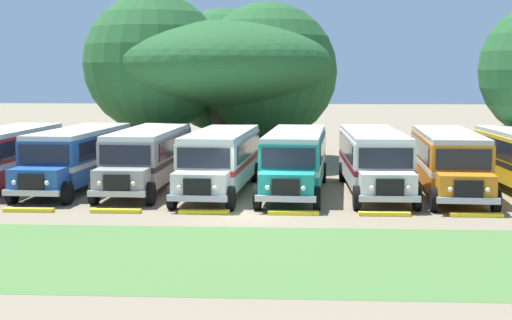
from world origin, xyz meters
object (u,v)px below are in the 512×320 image
at_px(broad_shade_tree, 218,67).
at_px(parked_bus_slot_0, 4,155).
at_px(parked_bus_slot_2, 148,155).
at_px(parked_bus_slot_4, 295,158).
at_px(parked_bus_slot_6, 448,159).
at_px(parked_bus_slot_3, 221,158).
at_px(parked_bus_slot_5, 374,158).
at_px(parked_bus_slot_1, 78,155).

bearing_deg(broad_shade_tree, parked_bus_slot_0, -126.49).
xyz_separation_m(parked_bus_slot_2, parked_bus_slot_4, (7.06, -0.81, 0.00)).
xyz_separation_m(parked_bus_slot_6, broad_shade_tree, (-12.00, 12.67, 4.31)).
bearing_deg(parked_bus_slot_0, parked_bus_slot_4, 89.22).
relative_size(parked_bus_slot_3, parked_bus_slot_5, 1.00).
xyz_separation_m(parked_bus_slot_3, broad_shade_tree, (-1.53, 12.77, 4.31)).
distance_m(parked_bus_slot_0, parked_bus_slot_1, 3.54).
height_order(parked_bus_slot_1, parked_bus_slot_2, same).
bearing_deg(parked_bus_slot_3, parked_bus_slot_1, -94.47).
xyz_separation_m(parked_bus_slot_0, parked_bus_slot_1, (3.53, 0.34, 0.00)).
relative_size(parked_bus_slot_4, parked_bus_slot_5, 1.00).
bearing_deg(parked_bus_slot_2, parked_bus_slot_6, 88.03).
bearing_deg(parked_bus_slot_1, parked_bus_slot_5, 90.63).
distance_m(parked_bus_slot_1, broad_shade_tree, 13.73).
xyz_separation_m(parked_bus_slot_1, parked_bus_slot_3, (7.00, -0.94, 0.00)).
distance_m(parked_bus_slot_0, parked_bus_slot_5, 17.63).
bearing_deg(parked_bus_slot_2, parked_bus_slot_1, -88.63).
height_order(parked_bus_slot_2, parked_bus_slot_4, same).
bearing_deg(parked_bus_slot_1, parked_bus_slot_4, 88.52).
relative_size(parked_bus_slot_1, parked_bus_slot_2, 1.00).
bearing_deg(broad_shade_tree, parked_bus_slot_3, -83.15).
relative_size(parked_bus_slot_2, broad_shade_tree, 0.71).
bearing_deg(parked_bus_slot_2, parked_bus_slot_5, 88.35).
relative_size(parked_bus_slot_5, parked_bus_slot_6, 1.00).
relative_size(parked_bus_slot_1, broad_shade_tree, 0.71).
height_order(parked_bus_slot_5, parked_bus_slot_6, same).
height_order(parked_bus_slot_4, parked_bus_slot_5, same).
relative_size(parked_bus_slot_1, parked_bus_slot_6, 1.00).
distance_m(parked_bus_slot_2, parked_bus_slot_6, 14.10).
relative_size(parked_bus_slot_0, parked_bus_slot_6, 1.00).
height_order(parked_bus_slot_0, parked_bus_slot_3, same).
xyz_separation_m(parked_bus_slot_1, parked_bus_slot_6, (17.48, -0.84, 0.00)).
distance_m(parked_bus_slot_5, broad_shade_tree, 15.72).
bearing_deg(parked_bus_slot_5, parked_bus_slot_0, -91.91).
distance_m(parked_bus_slot_0, parked_bus_slot_2, 6.94).
bearing_deg(parked_bus_slot_3, parked_bus_slot_2, -101.40).
bearing_deg(parked_bus_slot_6, parked_bus_slot_2, -90.52).
bearing_deg(parked_bus_slot_5, broad_shade_tree, -146.30).
distance_m(parked_bus_slot_1, parked_bus_slot_3, 7.07).
bearing_deg(parked_bus_slot_4, parked_bus_slot_3, -84.71).
xyz_separation_m(parked_bus_slot_0, parked_bus_slot_3, (10.53, -0.60, 0.00)).
distance_m(parked_bus_slot_3, broad_shade_tree, 13.56).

